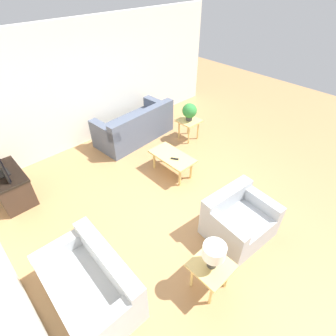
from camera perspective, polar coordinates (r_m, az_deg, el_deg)
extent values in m
plane|color=#A87A4C|center=(5.14, 3.94, -5.63)|extent=(14.00, 14.00, 0.00)
cube|color=silver|center=(6.54, -16.24, 17.30)|extent=(0.12, 7.20, 2.70)
cube|color=#4C566B|center=(6.68, -7.33, 8.28)|extent=(1.05, 2.00, 0.46)
cube|color=#4C566B|center=(6.25, -5.48, 10.54)|extent=(0.35, 1.94, 0.38)
cube|color=#4C566B|center=(7.04, -2.19, 13.47)|extent=(0.91, 0.27, 0.25)
cube|color=#4C566B|center=(6.07, -13.73, 7.92)|extent=(0.91, 0.27, 0.25)
cube|color=#A8ADB2|center=(4.48, 15.16, -11.85)|extent=(0.93, 1.07, 0.44)
cube|color=#A8ADB2|center=(4.33, 12.73, -6.24)|extent=(0.29, 1.01, 0.30)
cube|color=#A8ADB2|center=(4.01, 12.06, -11.98)|extent=(0.86, 0.24, 0.20)
cube|color=#A8ADB2|center=(4.51, 19.21, -6.51)|extent=(0.86, 0.24, 0.20)
cube|color=#A8ADB2|center=(3.88, -16.62, -24.20)|extent=(1.41, 0.88, 0.44)
cube|color=#A8ADB2|center=(3.61, -13.07, -18.86)|extent=(1.39, 0.23, 0.30)
cube|color=#A8ADB2|center=(3.97, -21.83, -15.44)|extent=(0.18, 0.85, 0.20)
cube|color=#A8ADB2|center=(3.33, -12.00, -29.33)|extent=(0.18, 0.85, 0.20)
cube|color=tan|center=(5.34, 0.92, 2.57)|extent=(0.95, 0.50, 0.04)
cylinder|color=tan|center=(5.37, 5.04, -0.47)|extent=(0.05, 0.05, 0.41)
cylinder|color=tan|center=(5.80, -0.62, 3.08)|extent=(0.05, 0.05, 0.41)
cylinder|color=tan|center=(5.18, 2.59, -2.03)|extent=(0.05, 0.05, 0.41)
cylinder|color=tan|center=(5.62, -3.06, 1.75)|extent=(0.05, 0.05, 0.41)
cube|color=tan|center=(6.48, 4.60, 10.21)|extent=(0.50, 0.50, 0.04)
cylinder|color=tan|center=(6.63, 6.53, 8.18)|extent=(0.04, 0.04, 0.48)
cylinder|color=tan|center=(6.81, 4.42, 9.25)|extent=(0.04, 0.04, 0.48)
cylinder|color=tan|center=(6.41, 4.55, 7.17)|extent=(0.04, 0.04, 0.48)
cylinder|color=tan|center=(6.60, 2.42, 8.29)|extent=(0.04, 0.04, 0.48)
cube|color=tan|center=(3.63, 9.44, -20.29)|extent=(0.50, 0.50, 0.04)
cylinder|color=tan|center=(3.89, 12.72, -22.13)|extent=(0.04, 0.04, 0.48)
cylinder|color=tan|center=(3.97, 8.68, -19.32)|extent=(0.04, 0.04, 0.48)
cylinder|color=tan|center=(3.75, 9.38, -25.43)|extent=(0.04, 0.04, 0.48)
cylinder|color=tan|center=(3.83, 5.24, -22.36)|extent=(0.04, 0.04, 0.48)
cube|color=#38281E|center=(5.65, -31.08, -3.36)|extent=(0.96, 0.52, 0.61)
cube|color=black|center=(5.49, -32.04, -1.15)|extent=(0.98, 0.54, 0.04)
cube|color=black|center=(5.47, -32.14, -0.91)|extent=(0.26, 0.16, 0.02)
cylinder|color=#333338|center=(6.45, 4.63, 10.75)|extent=(0.15, 0.15, 0.10)
sphere|color=#2D7F38|center=(6.36, 4.72, 12.34)|extent=(0.35, 0.35, 0.35)
cylinder|color=#333333|center=(3.52, 9.66, -19.22)|extent=(0.12, 0.12, 0.22)
cylinder|color=white|center=(3.36, 10.04, -17.40)|extent=(0.29, 0.29, 0.18)
cube|color=black|center=(5.23, 1.46, 2.03)|extent=(0.16, 0.12, 0.02)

